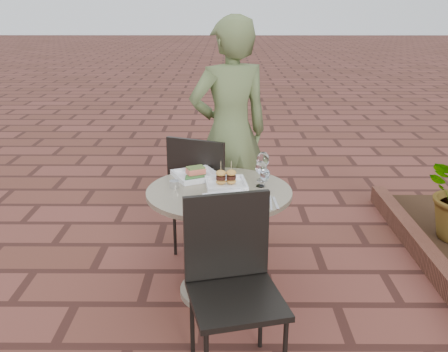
{
  "coord_description": "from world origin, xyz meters",
  "views": [
    {
      "loc": [
        0.13,
        -2.74,
        1.81
      ],
      "look_at": [
        0.12,
        0.14,
        0.82
      ],
      "focal_mm": 40.0,
      "sensor_mm": 36.0,
      "label": 1
    }
  ],
  "objects_px": {
    "chair_near": "(232,272)",
    "diner": "(230,133)",
    "plate_tuna": "(231,200)",
    "cafe_table": "(219,226)",
    "plate_salmon": "(196,174)",
    "chair_far": "(202,186)",
    "plate_sliders": "(226,181)"
  },
  "relations": [
    {
      "from": "plate_tuna",
      "to": "chair_near",
      "type": "bearing_deg",
      "value": -90.12
    },
    {
      "from": "diner",
      "to": "plate_salmon",
      "type": "distance_m",
      "value": 0.66
    },
    {
      "from": "cafe_table",
      "to": "plate_salmon",
      "type": "xyz_separation_m",
      "value": [
        -0.16,
        0.23,
        0.27
      ]
    },
    {
      "from": "diner",
      "to": "plate_tuna",
      "type": "xyz_separation_m",
      "value": [
        0.0,
        -1.06,
        -0.13
      ]
    },
    {
      "from": "chair_far",
      "to": "diner",
      "type": "relative_size",
      "value": 0.53
    },
    {
      "from": "chair_far",
      "to": "plate_tuna",
      "type": "relative_size",
      "value": 2.69
    },
    {
      "from": "diner",
      "to": "plate_sliders",
      "type": "distance_m",
      "value": 0.78
    },
    {
      "from": "chair_near",
      "to": "diner",
      "type": "bearing_deg",
      "value": 76.32
    },
    {
      "from": "cafe_table",
      "to": "chair_near",
      "type": "distance_m",
      "value": 0.7
    },
    {
      "from": "cafe_table",
      "to": "chair_far",
      "type": "height_order",
      "value": "chair_far"
    },
    {
      "from": "chair_near",
      "to": "plate_sliders",
      "type": "height_order",
      "value": "chair_near"
    },
    {
      "from": "cafe_table",
      "to": "chair_near",
      "type": "height_order",
      "value": "chair_near"
    },
    {
      "from": "diner",
      "to": "plate_salmon",
      "type": "height_order",
      "value": "diner"
    },
    {
      "from": "plate_sliders",
      "to": "plate_tuna",
      "type": "xyz_separation_m",
      "value": [
        0.03,
        -0.29,
        -0.01
      ]
    },
    {
      "from": "chair_far",
      "to": "chair_near",
      "type": "bearing_deg",
      "value": 121.95
    },
    {
      "from": "cafe_table",
      "to": "plate_salmon",
      "type": "height_order",
      "value": "plate_salmon"
    },
    {
      "from": "plate_salmon",
      "to": "plate_tuna",
      "type": "xyz_separation_m",
      "value": [
        0.23,
        -0.45,
        -0.0
      ]
    },
    {
      "from": "diner",
      "to": "plate_tuna",
      "type": "bearing_deg",
      "value": 69.37
    },
    {
      "from": "chair_near",
      "to": "plate_sliders",
      "type": "relative_size",
      "value": 3.32
    },
    {
      "from": "chair_near",
      "to": "plate_sliders",
      "type": "xyz_separation_m",
      "value": [
        -0.03,
        0.76,
        0.21
      ]
    },
    {
      "from": "chair_near",
      "to": "diner",
      "type": "height_order",
      "value": "diner"
    },
    {
      "from": "plate_salmon",
      "to": "plate_tuna",
      "type": "distance_m",
      "value": 0.51
    },
    {
      "from": "cafe_table",
      "to": "chair_near",
      "type": "bearing_deg",
      "value": -83.99
    },
    {
      "from": "cafe_table",
      "to": "diner",
      "type": "xyz_separation_m",
      "value": [
        0.07,
        0.84,
        0.39
      ]
    },
    {
      "from": "cafe_table",
      "to": "diner",
      "type": "relative_size",
      "value": 0.51
    },
    {
      "from": "chair_near",
      "to": "diner",
      "type": "distance_m",
      "value": 1.57
    },
    {
      "from": "cafe_table",
      "to": "plate_salmon",
      "type": "relative_size",
      "value": 2.54
    },
    {
      "from": "chair_near",
      "to": "plate_tuna",
      "type": "distance_m",
      "value": 0.51
    },
    {
      "from": "cafe_table",
      "to": "plate_sliders",
      "type": "distance_m",
      "value": 0.29
    },
    {
      "from": "plate_salmon",
      "to": "plate_sliders",
      "type": "distance_m",
      "value": 0.26
    },
    {
      "from": "diner",
      "to": "plate_salmon",
      "type": "relative_size",
      "value": 4.95
    },
    {
      "from": "chair_near",
      "to": "plate_tuna",
      "type": "height_order",
      "value": "chair_near"
    }
  ]
}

